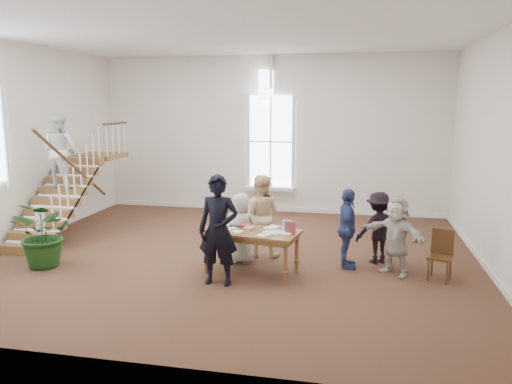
% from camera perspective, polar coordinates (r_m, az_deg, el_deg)
% --- Properties ---
extents(ground, '(10.00, 10.00, 0.00)m').
position_cam_1_polar(ground, '(10.57, -2.56, -7.25)').
color(ground, '#402419').
rests_on(ground, ground).
extents(room_shell, '(10.49, 10.00, 10.00)m').
position_cam_1_polar(room_shell, '(14.65, 1.64, -0.69)').
color(room_shell, silver).
rests_on(room_shell, ground).
extents(staircase, '(1.10, 4.10, 2.92)m').
position_cam_1_polar(staircase, '(12.64, -21.21, 2.47)').
color(staircase, brown).
rests_on(staircase, ground).
extents(library_table, '(1.89, 1.17, 0.89)m').
position_cam_1_polar(library_table, '(9.31, -0.51, -4.90)').
color(library_table, brown).
rests_on(library_table, ground).
extents(police_officer, '(0.71, 0.47, 1.95)m').
position_cam_1_polar(police_officer, '(8.74, -4.32, -4.37)').
color(police_officer, black).
rests_on(police_officer, ground).
extents(elderly_woman, '(0.71, 0.47, 1.41)m').
position_cam_1_polar(elderly_woman, '(9.96, -1.77, -4.14)').
color(elderly_woman, beige).
rests_on(elderly_woman, ground).
extents(person_yellow, '(0.86, 0.69, 1.72)m').
position_cam_1_polar(person_yellow, '(10.33, 0.49, -2.73)').
color(person_yellow, beige).
rests_on(person_yellow, ground).
extents(woman_cluster_a, '(0.44, 0.94, 1.56)m').
position_cam_1_polar(woman_cluster_a, '(9.76, 10.37, -4.14)').
color(woman_cluster_a, navy).
rests_on(woman_cluster_a, ground).
extents(woman_cluster_b, '(1.07, 0.91, 1.44)m').
position_cam_1_polar(woman_cluster_b, '(10.22, 13.79, -3.98)').
color(woman_cluster_b, black).
rests_on(woman_cluster_b, ground).
extents(woman_cluster_c, '(1.34, 1.25, 1.50)m').
position_cam_1_polar(woman_cluster_c, '(9.61, 15.73, -4.80)').
color(woman_cluster_c, beige).
rests_on(woman_cluster_c, ground).
extents(floor_plant, '(1.39, 1.27, 1.32)m').
position_cam_1_polar(floor_plant, '(10.51, -22.95, -4.44)').
color(floor_plant, '#173C13').
rests_on(floor_plant, ground).
extents(side_chair, '(0.50, 0.50, 0.92)m').
position_cam_1_polar(side_chair, '(9.67, 20.41, -6.45)').
color(side_chair, '#3C2110').
rests_on(side_chair, ground).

